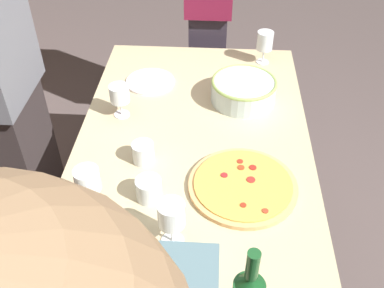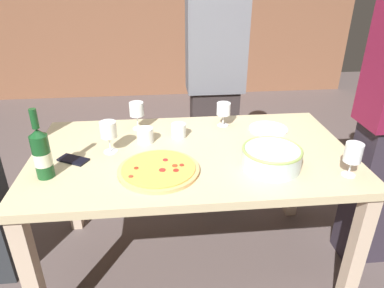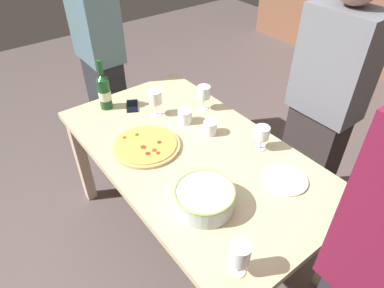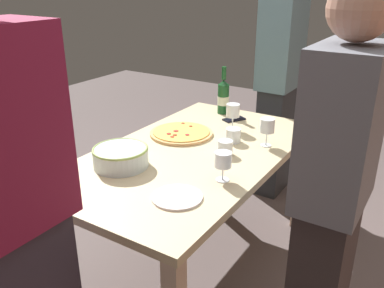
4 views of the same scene
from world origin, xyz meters
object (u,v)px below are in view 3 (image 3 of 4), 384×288
at_px(wine_glass_far_left, 155,98).
at_px(side_plate, 285,180).
at_px(wine_glass_far_right, 262,134).
at_px(cup_ceramic, 210,128).
at_px(pizza, 146,145).
at_px(person_guest_right, 100,54).
at_px(cup_amber, 185,116).
at_px(wine_glass_near_pizza, 240,254).
at_px(wine_bottle, 104,91).
at_px(dining_table, 192,162).
at_px(wine_glass_by_bottle, 204,93).
at_px(cell_phone, 132,106).
at_px(serving_bowl, 205,198).

height_order(wine_glass_far_left, side_plate, wine_glass_far_left).
bearing_deg(wine_glass_far_right, cup_ceramic, -154.15).
relative_size(pizza, person_guest_right, 0.22).
distance_m(wine_glass_far_left, cup_amber, 0.21).
height_order(side_plate, person_guest_right, person_guest_right).
distance_m(wine_glass_near_pizza, wine_glass_far_right, 0.76).
bearing_deg(pizza, wine_bottle, 178.86).
height_order(pizza, wine_glass_near_pizza, wine_glass_near_pizza).
bearing_deg(wine_glass_far_right, dining_table, -125.13).
bearing_deg(wine_glass_by_bottle, side_plate, -6.81).
distance_m(wine_glass_by_bottle, cup_ceramic, 0.28).
bearing_deg(side_plate, cup_amber, -172.53).
relative_size(dining_table, wine_glass_by_bottle, 10.08).
relative_size(wine_glass_by_bottle, cell_phone, 1.10).
xyz_separation_m(pizza, wine_glass_near_pizza, (0.85, -0.11, 0.10)).
bearing_deg(person_guest_right, wine_glass_by_bottle, 19.13).
xyz_separation_m(dining_table, wine_glass_by_bottle, (-0.28, 0.31, 0.21)).
bearing_deg(cell_phone, dining_table, -57.22).
distance_m(wine_glass_far_right, cup_amber, 0.49).
bearing_deg(cup_ceramic, wine_glass_near_pizza, -32.75).
relative_size(wine_glass_near_pizza, wine_glass_by_bottle, 0.99).
relative_size(pizza, wine_glass_far_right, 2.67).
bearing_deg(pizza, person_guest_right, 167.69).
distance_m(dining_table, side_plate, 0.52).
xyz_separation_m(cell_phone, person_guest_right, (-0.58, 0.07, 0.13)).
xyz_separation_m(dining_table, serving_bowl, (0.35, -0.20, 0.15)).
height_order(wine_glass_far_left, cup_amber, wine_glass_far_left).
height_order(pizza, serving_bowl, serving_bowl).
xyz_separation_m(wine_glass_near_pizza, wine_glass_by_bottle, (-0.96, 0.61, 0.01)).
bearing_deg(cup_amber, person_guest_right, -174.02).
bearing_deg(wine_glass_by_bottle, wine_glass_far_left, -114.58).
bearing_deg(dining_table, person_guest_right, 178.48).
xyz_separation_m(pizza, person_guest_right, (-0.99, 0.22, 0.13)).
relative_size(wine_bottle, wine_glass_by_bottle, 2.02).
xyz_separation_m(wine_glass_by_bottle, cell_phone, (-0.30, -0.35, -0.11)).
bearing_deg(wine_bottle, dining_table, 14.60).
height_order(wine_glass_far_left, cell_phone, wine_glass_far_left).
height_order(wine_glass_by_bottle, wine_glass_far_right, wine_glass_by_bottle).
xyz_separation_m(wine_bottle, cup_ceramic, (0.61, 0.35, -0.08)).
xyz_separation_m(serving_bowl, wine_glass_near_pizza, (0.33, -0.10, 0.06)).
height_order(wine_glass_far_right, cup_ceramic, wine_glass_far_right).
xyz_separation_m(wine_glass_by_bottle, cup_ceramic, (0.23, -0.14, -0.08)).
bearing_deg(cup_ceramic, dining_table, -71.85).
height_order(wine_glass_by_bottle, person_guest_right, person_guest_right).
height_order(wine_glass_far_left, wine_glass_far_right, wine_glass_far_left).
bearing_deg(wine_glass_by_bottle, dining_table, -47.38).
xyz_separation_m(wine_bottle, person_guest_right, (-0.49, 0.21, 0.02)).
bearing_deg(serving_bowl, wine_glass_near_pizza, -17.46).
bearing_deg(wine_glass_near_pizza, cup_amber, 154.95).
relative_size(wine_glass_far_left, cup_ceramic, 2.05).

